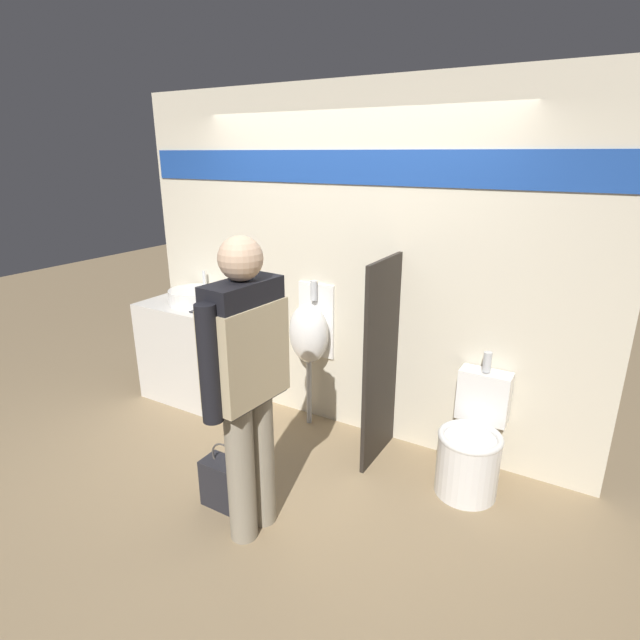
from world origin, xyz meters
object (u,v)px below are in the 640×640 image
at_px(toilet, 471,448).
at_px(shopping_bag, 226,483).
at_px(sink_basin, 193,296).
at_px(cell_phone, 198,310).
at_px(urinal_near_counter, 309,333).
at_px(person_in_vest, 246,372).

xyz_separation_m(toilet, shopping_bag, (-1.32, -0.99, -0.14)).
bearing_deg(sink_basin, cell_phone, -39.06).
distance_m(urinal_near_counter, shopping_bag, 1.36).
bearing_deg(shopping_bag, urinal_near_counter, 94.19).
distance_m(toilet, person_in_vest, 1.66).
height_order(sink_basin, urinal_near_counter, urinal_near_counter).
bearing_deg(person_in_vest, shopping_bag, 80.51).
relative_size(sink_basin, shopping_bag, 0.95).
xyz_separation_m(urinal_near_counter, toilet, (1.40, -0.20, -0.51)).
bearing_deg(shopping_bag, sink_basin, 138.69).
distance_m(cell_phone, toilet, 2.45).
height_order(toilet, person_in_vest, person_in_vest).
bearing_deg(toilet, shopping_bag, -143.00).
bearing_deg(shopping_bag, toilet, 37.00).
bearing_deg(shopping_bag, person_in_vest, -14.37).
distance_m(sink_basin, toilet, 2.66).
height_order(cell_phone, toilet, toilet).
height_order(sink_basin, person_in_vest, person_in_vest).
relative_size(cell_phone, toilet, 0.15).
distance_m(cell_phone, person_in_vest, 1.68).
relative_size(sink_basin, person_in_vest, 0.24).
bearing_deg(shopping_bag, cell_phone, 138.28).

